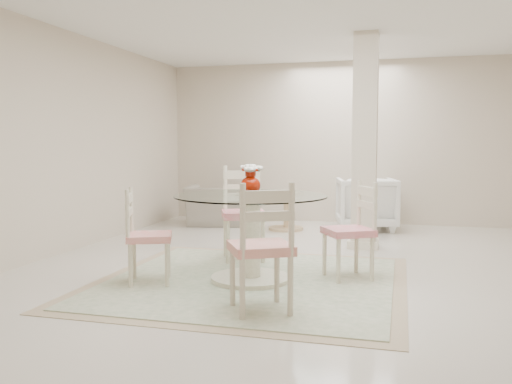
% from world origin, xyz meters
% --- Properties ---
extents(ground, '(7.00, 7.00, 0.00)m').
position_xyz_m(ground, '(0.00, 0.00, 0.00)').
color(ground, silver).
rests_on(ground, ground).
extents(room_shell, '(6.02, 7.02, 2.71)m').
position_xyz_m(room_shell, '(0.00, 0.00, 1.86)').
color(room_shell, beige).
rests_on(room_shell, ground).
extents(column, '(0.30, 0.30, 2.70)m').
position_xyz_m(column, '(0.50, 1.30, 1.35)').
color(column, beige).
rests_on(column, ground).
extents(area_rug, '(2.90, 2.90, 0.02)m').
position_xyz_m(area_rug, '(-0.42, -0.77, 0.01)').
color(area_rug, tan).
rests_on(area_rug, ground).
extents(dining_table, '(1.45, 1.45, 0.84)m').
position_xyz_m(dining_table, '(-0.42, -0.77, 0.43)').
color(dining_table, '#F9EFCC').
rests_on(dining_table, ground).
extents(red_vase, '(0.22, 0.21, 0.29)m').
position_xyz_m(red_vase, '(-0.42, -0.77, 0.98)').
color(red_vase, '#9E1804').
rests_on(red_vase, dining_table).
extents(dining_chair_east, '(0.58, 0.58, 1.05)m').
position_xyz_m(dining_chair_east, '(0.53, -0.40, 0.56)').
color(dining_chair_east, beige).
rests_on(dining_chair_east, ground).
extents(dining_chair_north, '(0.62, 0.62, 1.18)m').
position_xyz_m(dining_chair_north, '(-0.78, 0.19, 0.62)').
color(dining_chair_north, '#EDE5C3').
rests_on(dining_chair_north, ground).
extents(dining_chair_west, '(0.52, 0.52, 1.00)m').
position_xyz_m(dining_chair_west, '(-1.37, -1.12, 0.53)').
color(dining_chair_west, beige).
rests_on(dining_chair_west, ground).
extents(dining_chair_south, '(0.62, 0.62, 1.14)m').
position_xyz_m(dining_chair_south, '(-0.05, -1.72, 0.60)').
color(dining_chair_south, beige).
rests_on(dining_chair_south, ground).
extents(recliner_taupe, '(1.14, 1.05, 0.64)m').
position_xyz_m(recliner_taupe, '(-1.96, 2.68, 0.32)').
color(recliner_taupe, gray).
rests_on(recliner_taupe, ground).
extents(armchair_white, '(1.03, 1.05, 0.81)m').
position_xyz_m(armchair_white, '(0.44, 2.82, 0.41)').
color(armchair_white, white).
rests_on(armchair_white, ground).
extents(side_table, '(0.56, 0.56, 0.58)m').
position_xyz_m(side_table, '(-0.75, 2.44, 0.27)').
color(side_table, '#CAB77C').
rests_on(side_table, ground).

